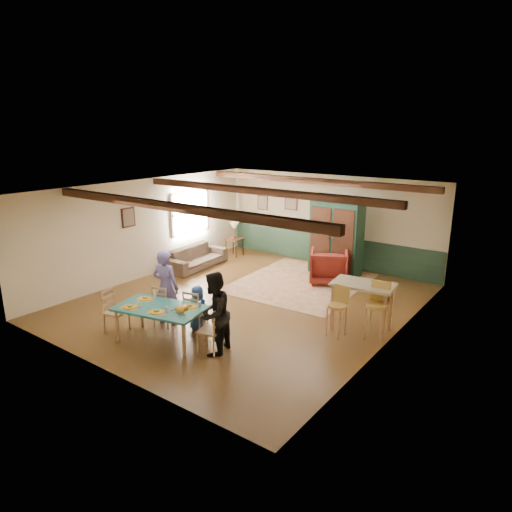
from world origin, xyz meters
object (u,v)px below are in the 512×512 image
Objects in this scene: dining_chair_far_right at (196,310)px; armoire at (336,236)px; bar_stool_right at (376,312)px; dining_chair_end_right at (210,329)px; armchair at (329,266)px; end_table at (235,247)px; dining_table at (161,324)px; counter_table at (362,307)px; dining_chair_end_left at (116,311)px; dining_chair_far_left at (165,305)px; cat at (180,309)px; person_woman at (214,314)px; bar_stool_left at (337,312)px; sofa at (196,257)px; person_man at (166,287)px; person_child at (198,308)px; table_lamp at (234,230)px.

dining_chair_far_right is 0.40× the size of armoire.
dining_chair_end_right is at bearing -137.97° from bar_stool_right.
armchair is 1.71× the size of end_table.
counter_table is at bearing 43.68° from dining_table.
dining_chair_far_left is at bearing -46.17° from dining_chair_end_left.
dining_table is 1.89× the size of dining_chair_far_right.
bar_stool_right is (2.79, 2.53, -0.21)m from cat.
person_woman reaches higher than bar_stool_right.
person_woman is at bearing -124.68° from bar_stool_left.
sofa is (-3.39, 3.97, -0.48)m from cat.
bar_stool_right reaches higher than dining_chair_far_left.
person_man reaches higher than counter_table.
armchair is 0.97× the size of bar_stool_left.
dining_chair_far_right is at bearing -133.83° from dining_chair_end_right.
cat is at bearing 136.55° from person_man.
person_man is 1.72× the size of person_child.
sofa is 3.64× the size of end_table.
dining_chair_far_left is at bearing 44.91° from armchair.
dining_table is at bearing -90.00° from dining_chair_end_left.
table_lamp reaches higher than dining_table.
person_man reaches higher than bar_stool_right.
dining_chair_far_right is 3.58m from bar_stool_right.
bar_stool_right is (6.18, -1.44, 0.27)m from sofa.
dining_chair_far_right is at bearing 73.41° from dining_table.
armoire is at bearing 171.41° from person_woman.
dining_table is at bearing 119.05° from dining_chair_far_left.
bar_stool_left is at bearing 129.25° from dining_chair_end_right.
dining_chair_end_right is at bearing 155.08° from dining_chair_far_left.
cat is 0.58× the size of end_table.
person_child is at bearing 99.46° from cat.
dining_chair_far_right is at bearing -146.20° from bar_stool_left.
armchair is (1.51, 4.42, -0.36)m from person_man.
person_child is 0.45× the size of sofa.
person_child is 3.35m from counter_table.
dining_chair_end_left is at bearing -74.22° from end_table.
armchair reaches higher than dining_chair_end_left.
sofa is 1.74m from table_lamp.
dining_chair_far_right is 0.86m from cat.
armoire is 4.16m from sofa.
dining_chair_end_left is at bearing 24.92° from dining_chair_far_right.
dining_chair_far_right is 0.42× the size of sofa.
table_lamp is (-1.66, 5.87, 0.40)m from dining_chair_end_left.
end_table is 1.09× the size of table_lamp.
bar_stool_right is (4.38, 2.78, 0.13)m from dining_chair_end_left.
cat reaches higher than sofa.
bar_stool_right is (2.26, 2.31, 0.13)m from dining_chair_end_right.
bar_stool_right is (6.04, -3.09, -0.27)m from table_lamp.
table_lamp reaches higher than sofa.
dining_chair_end_left is at bearing -144.10° from bar_stool_left.
dining_table is 1.79× the size of person_child.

